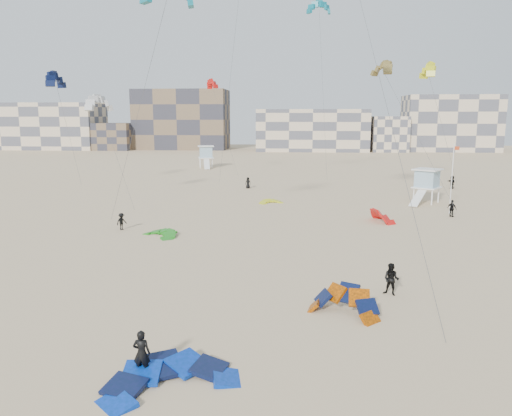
# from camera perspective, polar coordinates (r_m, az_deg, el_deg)

# --- Properties ---
(ground) EXTENTS (320.00, 320.00, 0.00)m
(ground) POSITION_cam_1_polar(r_m,az_deg,el_deg) (23.32, -12.72, -15.97)
(ground) COLOR tan
(ground) RESTS_ON ground
(kite_ground_blue) EXTENTS (7.00, 7.09, 2.11)m
(kite_ground_blue) POSITION_cam_1_polar(r_m,az_deg,el_deg) (20.85, -9.76, -19.25)
(kite_ground_blue) COLOR #0B33C7
(kite_ground_blue) RESTS_ON ground
(kite_ground_orange) EXTENTS (5.03, 5.04, 3.75)m
(kite_ground_orange) POSITION_cam_1_polar(r_m,az_deg,el_deg) (27.27, 9.93, -11.83)
(kite_ground_orange) COLOR #E55A00
(kite_ground_orange) RESTS_ON ground
(kite_ground_green) EXTENTS (4.75, 4.77, 1.49)m
(kite_ground_green) POSITION_cam_1_polar(r_m,az_deg,el_deg) (44.19, -10.80, -3.13)
(kite_ground_green) COLOR #17861D
(kite_ground_green) RESTS_ON ground
(kite_ground_red_far) EXTENTS (4.27, 4.22, 3.51)m
(kite_ground_red_far) POSITION_cam_1_polar(r_m,az_deg,el_deg) (50.70, 14.21, -1.51)
(kite_ground_red_far) COLOR #E70007
(kite_ground_red_far) RESTS_ON ground
(kite_ground_yellow) EXTENTS (3.58, 3.66, 1.21)m
(kite_ground_yellow) POSITION_cam_1_polar(r_m,az_deg,el_deg) (59.58, 1.70, 0.58)
(kite_ground_yellow) COLOR #C3D112
(kite_ground_yellow) RESTS_ON ground
(kitesurfer_main) EXTENTS (0.71, 0.48, 1.93)m
(kitesurfer_main) POSITION_cam_1_polar(r_m,az_deg,el_deg) (21.21, -12.94, -15.87)
(kitesurfer_main) COLOR black
(kitesurfer_main) RESTS_ON ground
(kitesurfer_b) EXTENTS (1.15, 1.06, 1.89)m
(kitesurfer_b) POSITION_cam_1_polar(r_m,az_deg,el_deg) (30.24, 15.21, -7.87)
(kitesurfer_b) COLOR black
(kitesurfer_b) RESTS_ON ground
(kitesurfer_c) EXTENTS (1.06, 1.16, 1.56)m
(kitesurfer_c) POSITION_cam_1_polar(r_m,az_deg,el_deg) (47.07, -15.12, -1.50)
(kitesurfer_c) COLOR black
(kitesurfer_c) RESTS_ON ground
(kitesurfer_d) EXTENTS (1.00, 1.05, 1.75)m
(kitesurfer_d) POSITION_cam_1_polar(r_m,az_deg,el_deg) (55.09, 21.49, -0.05)
(kitesurfer_d) COLOR black
(kitesurfer_d) RESTS_ON ground
(kitesurfer_e) EXTENTS (0.83, 0.59, 1.60)m
(kitesurfer_e) POSITION_cam_1_polar(r_m,az_deg,el_deg) (71.38, -0.92, 2.89)
(kitesurfer_e) COLOR black
(kitesurfer_e) RESTS_ON ground
(kitesurfer_f) EXTENTS (0.92, 1.81, 1.86)m
(kitesurfer_f) POSITION_cam_1_polar(r_m,az_deg,el_deg) (76.38, 21.49, 2.77)
(kitesurfer_f) COLOR black
(kitesurfer_f) RESTS_ON ground
(kite_fly_grey) EXTENTS (9.34, 11.86, 11.86)m
(kite_fly_grey) POSITION_cam_1_polar(r_m,az_deg,el_deg) (61.77, -17.51, 11.20)
(kite_fly_grey) COLOR beige
(kite_fly_grey) RESTS_ON ground
(kite_fly_olive) EXTENTS (8.30, 13.49, 15.99)m
(kite_fly_olive) POSITION_cam_1_polar(r_m,az_deg,el_deg) (61.91, 14.23, 15.09)
(kite_fly_olive) COLOR olive
(kite_fly_olive) RESTS_ON ground
(kite_fly_yellow) EXTENTS (6.09, 5.28, 16.59)m
(kite_fly_yellow) POSITION_cam_1_polar(r_m,az_deg,el_deg) (74.84, 19.05, 14.51)
(kite_fly_yellow) COLOR #C3D112
(kite_fly_yellow) RESTS_ON ground
(kite_fly_navy) EXTENTS (4.58, 3.98, 15.03)m
(kite_fly_navy) POSITION_cam_1_polar(r_m,az_deg,el_deg) (72.59, -21.95, 13.30)
(kite_fly_navy) COLOR #0C113C
(kite_fly_navy) RESTS_ON ground
(kite_fly_teal_b) EXTENTS (4.05, 6.68, 25.69)m
(kite_fly_teal_b) POSITION_cam_1_polar(r_m,az_deg,el_deg) (78.84, 7.23, 21.66)
(kite_fly_teal_b) COLOR #0F738D
(kite_fly_teal_b) RESTS_ON ground
(kite_fly_red) EXTENTS (7.05, 8.36, 15.33)m
(kite_fly_red) POSITION_cam_1_polar(r_m,az_deg,el_deg) (84.07, -5.04, 13.86)
(kite_fly_red) COLOR #E70007
(kite_fly_red) RESTS_ON ground
(lifeguard_tower_near) EXTENTS (4.00, 6.14, 4.08)m
(lifeguard_tower_near) POSITION_cam_1_polar(r_m,az_deg,el_deg) (62.73, 18.93, 2.39)
(lifeguard_tower_near) COLOR white
(lifeguard_tower_near) RESTS_ON ground
(lifeguard_tower_far) EXTENTS (3.72, 6.33, 4.37)m
(lifeguard_tower_far) POSITION_cam_1_polar(r_m,az_deg,el_deg) (100.32, -5.74, 5.84)
(lifeguard_tower_far) COLOR white
(lifeguard_tower_far) RESTS_ON ground
(flagpole) EXTENTS (0.60, 0.09, 7.41)m
(flagpole) POSITION_cam_1_polar(r_m,az_deg,el_deg) (56.23, 21.50, 3.28)
(flagpole) COLOR white
(flagpole) RESTS_ON ground
(condo_west_a) EXTENTS (30.00, 15.00, 14.00)m
(condo_west_a) POSITION_cam_1_polar(r_m,az_deg,el_deg) (168.34, -22.28, 8.65)
(condo_west_a) COLOR beige
(condo_west_a) RESTS_ON ground
(condo_west_b) EXTENTS (28.00, 14.00, 18.00)m
(condo_west_b) POSITION_cam_1_polar(r_m,az_deg,el_deg) (158.13, -8.45, 9.97)
(condo_west_b) COLOR brown
(condo_west_b) RESTS_ON ground
(condo_mid) EXTENTS (32.00, 16.00, 12.00)m
(condo_mid) POSITION_cam_1_polar(r_m,az_deg,el_deg) (149.90, 6.43, 8.84)
(condo_mid) COLOR beige
(condo_mid) RESTS_ON ground
(condo_east) EXTENTS (26.00, 14.00, 16.00)m
(condo_east) POSITION_cam_1_polar(r_m,az_deg,el_deg) (157.87, 21.29, 9.01)
(condo_east) COLOR beige
(condo_east) RESTS_ON ground
(condo_fill_left) EXTENTS (12.00, 10.00, 8.00)m
(condo_fill_left) POSITION_cam_1_polar(r_m,az_deg,el_deg) (158.44, -16.03, 7.87)
(condo_fill_left) COLOR brown
(condo_fill_left) RESTS_ON ground
(condo_fill_right) EXTENTS (10.00, 10.00, 10.00)m
(condo_fill_right) POSITION_cam_1_polar(r_m,az_deg,el_deg) (150.04, 14.95, 8.17)
(condo_fill_right) COLOR beige
(condo_fill_right) RESTS_ON ground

